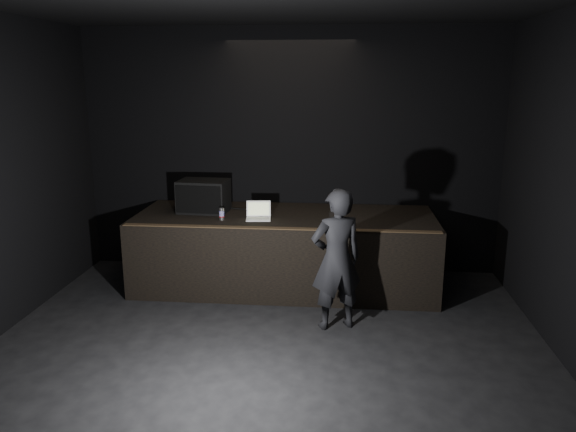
# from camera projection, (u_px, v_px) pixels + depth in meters

# --- Properties ---
(ground) EXTENTS (7.00, 7.00, 0.00)m
(ground) POSITION_uv_depth(u_px,v_px,m) (255.00, 391.00, 5.15)
(ground) COLOR black
(ground) RESTS_ON ground
(room_walls) EXTENTS (6.10, 7.10, 3.52)m
(room_walls) POSITION_uv_depth(u_px,v_px,m) (252.00, 174.00, 4.66)
(room_walls) COLOR black
(room_walls) RESTS_ON ground
(stage_riser) EXTENTS (4.00, 1.50, 1.00)m
(stage_riser) POSITION_uv_depth(u_px,v_px,m) (285.00, 250.00, 7.66)
(stage_riser) COLOR black
(stage_riser) RESTS_ON ground
(riser_lip) EXTENTS (3.92, 0.10, 0.01)m
(riser_lip) POSITION_uv_depth(u_px,v_px,m) (279.00, 228.00, 6.85)
(riser_lip) COLOR brown
(riser_lip) RESTS_ON stage_riser
(stage_monitor) EXTENTS (0.69, 0.53, 0.44)m
(stage_monitor) POSITION_uv_depth(u_px,v_px,m) (204.00, 196.00, 7.66)
(stage_monitor) COLOR black
(stage_monitor) RESTS_ON stage_riser
(cable) EXTENTS (0.93, 0.23, 0.02)m
(cable) POSITION_uv_depth(u_px,v_px,m) (221.00, 207.00, 7.92)
(cable) COLOR black
(cable) RESTS_ON stage_riser
(laptop) EXTENTS (0.35, 0.32, 0.22)m
(laptop) POSITION_uv_depth(u_px,v_px,m) (258.00, 214.00, 7.33)
(laptop) COLOR white
(laptop) RESTS_ON stage_riser
(beer_can) EXTENTS (0.07, 0.07, 0.16)m
(beer_can) POSITION_uv_depth(u_px,v_px,m) (222.00, 214.00, 7.26)
(beer_can) COLOR silver
(beer_can) RESTS_ON stage_riser
(plastic_cup) EXTENTS (0.08, 0.08, 0.11)m
(plastic_cup) POSITION_uv_depth(u_px,v_px,m) (332.00, 215.00, 7.29)
(plastic_cup) COLOR white
(plastic_cup) RESTS_ON stage_riser
(wii_remote) EXTENTS (0.09, 0.13, 0.02)m
(wii_remote) POSITION_uv_depth(u_px,v_px,m) (326.00, 228.00, 6.85)
(wii_remote) COLOR white
(wii_remote) RESTS_ON stage_riser
(person) EXTENTS (0.69, 0.58, 1.63)m
(person) POSITION_uv_depth(u_px,v_px,m) (336.00, 259.00, 6.29)
(person) COLOR black
(person) RESTS_ON ground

